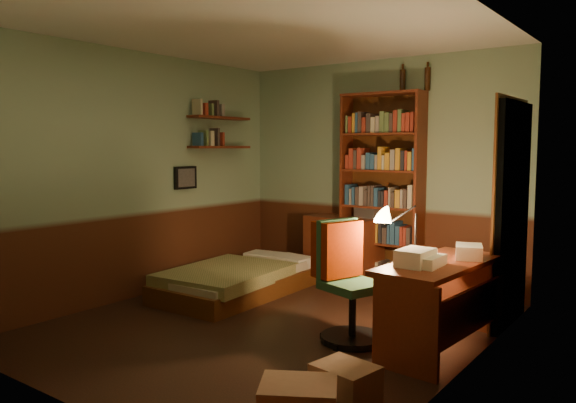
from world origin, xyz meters
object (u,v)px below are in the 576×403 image
Objects in this scene: office_chair at (353,291)px; mini_stereo at (369,211)px; bookshelf at (382,191)px; dresser at (343,250)px; bed at (237,270)px; desk_lamp at (416,222)px; desk at (439,305)px; cardboard_box_b at (345,385)px.

mini_stereo is at bearing 132.65° from office_chair.
bookshelf reaches higher than office_chair.
office_chair reaches higher than dresser.
office_chair is at bearing -49.50° from dresser.
bookshelf is at bearing 18.48° from dresser.
bookshelf reaches higher than dresser.
mini_stereo is at bearing 32.43° from dresser.
dresser is 2.06m from office_chair.
office_chair is at bearing -71.25° from bookshelf.
bed is 3.15× the size of desk_lamp.
bed is at bearing 177.39° from desk.
desk_lamp is (2.13, -0.18, 0.72)m from bed.
cardboard_box_b is (2.31, -1.62, -0.14)m from bed.
office_chair is 2.37× the size of cardboard_box_b.
bed is 2.82m from cardboard_box_b.
mini_stereo reaches higher than bed.
bed is at bearing -133.59° from bookshelf.
mini_stereo is 0.30m from bookshelf.
desk is at bearing 41.90° from office_chair.
desk_lamp is at bearing 66.74° from office_chair.
office_chair is at bearing -152.16° from desk_lamp.
bed is 1.37× the size of desk.
bed is at bearing 179.81° from office_chair.
bookshelf is 1.74m from desk_lamp.
cardboard_box_b is (1.20, -2.84, -0.98)m from bookshelf.
mini_stereo is at bearing 165.77° from bookshelf.
mini_stereo reaches higher than desk.
bookshelf is at bearing -7.20° from mini_stereo.
cardboard_box_b is (-0.09, -1.30, -0.22)m from desk.
cardboard_box_b is at bearing -89.12° from desk.
dresser is at bearing 145.02° from desk.
bookshelf reaches higher than mini_stereo.
desk_lamp reaches higher than cardboard_box_b.
bookshelf reaches higher than desk.
dresser is 2.27m from desk.
desk is at bearing -51.34° from bookshelf.
office_chair is at bearing -59.96° from mini_stereo.
dresser is at bearing 58.45° from bed.
desk_lamp is 0.66× the size of office_chair.
bed is at bearing 144.99° from cardboard_box_b.
desk_lamp is at bearing -55.27° from bookshelf.
bookshelf is 2.56× the size of office_chair.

